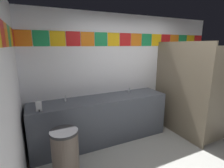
% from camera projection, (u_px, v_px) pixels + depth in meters
% --- Properties ---
extents(wall_back, '(4.42, 0.09, 2.54)m').
position_uv_depth(wall_back, '(129.00, 74.00, 3.84)').
color(wall_back, silver).
rests_on(wall_back, ground_plane).
extents(wall_side, '(0.09, 3.27, 2.54)m').
position_uv_depth(wall_side, '(2.00, 122.00, 1.44)').
color(wall_side, silver).
rests_on(wall_side, ground_plane).
extents(vanity_counter, '(2.69, 0.61, 0.90)m').
position_uv_depth(vanity_counter, '(102.00, 119.00, 3.39)').
color(vanity_counter, '#4C515B').
rests_on(vanity_counter, ground_plane).
extents(faucet_left, '(0.04, 0.10, 0.14)m').
position_uv_depth(faucet_left, '(65.00, 99.00, 3.08)').
color(faucet_left, silver).
rests_on(faucet_left, vanity_counter).
extents(faucet_right, '(0.04, 0.10, 0.14)m').
position_uv_depth(faucet_right, '(129.00, 91.00, 3.63)').
color(faucet_right, silver).
rests_on(faucet_right, vanity_counter).
extents(soap_dispenser, '(0.09, 0.09, 0.16)m').
position_uv_depth(soap_dispenser, '(39.00, 106.00, 2.64)').
color(soap_dispenser, '#B7BABF').
rests_on(soap_dispenser, vanity_counter).
extents(stall_divider, '(0.92, 1.42, 1.98)m').
position_uv_depth(stall_divider, '(194.00, 92.00, 3.41)').
color(stall_divider, '#726651').
rests_on(stall_divider, ground_plane).
extents(toilet, '(0.39, 0.49, 0.74)m').
position_uv_depth(toilet, '(183.00, 111.00, 4.18)').
color(toilet, white).
rests_on(toilet, ground_plane).
extents(trash_bin, '(0.38, 0.38, 0.77)m').
position_uv_depth(trash_bin, '(66.00, 156.00, 2.38)').
color(trash_bin, brown).
rests_on(trash_bin, ground_plane).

